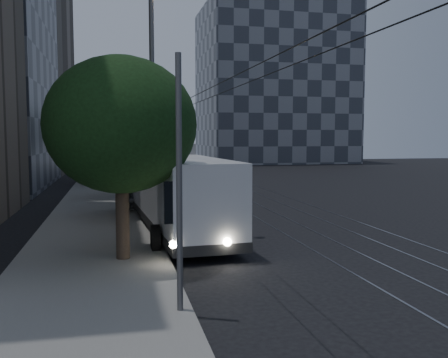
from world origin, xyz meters
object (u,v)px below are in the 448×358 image
streetlamp_near (163,81)px  car_white_b (161,178)px  streetlamp_far (137,121)px  car_white_a (146,180)px  trolleybus (176,191)px  car_white_d (146,166)px  pickup_silver (157,192)px  car_white_c (141,172)px

streetlamp_near → car_white_b: bearing=85.2°
streetlamp_far → streetlamp_near: bearing=-89.9°
streetlamp_far → car_white_a: bearing=-76.5°
car_white_a → streetlamp_near: 20.71m
trolleybus → streetlamp_far: 20.94m
car_white_b → car_white_a: bearing=-118.3°
car_white_d → streetlamp_near: size_ratio=0.40×
trolleybus → pickup_silver: bearing=87.6°
streetlamp_far → car_white_d: bearing=84.0°
car_white_b → car_white_d: size_ratio=1.06×
trolleybus → car_white_b: size_ratio=2.86×
car_white_b → streetlamp_near: bearing=-75.4°
trolleybus → pickup_silver: size_ratio=2.00×
streetlamp_near → car_white_c: bearing=89.0°
pickup_silver → car_white_b: 12.24m
car_white_d → streetlamp_near: bearing=-82.6°
pickup_silver → car_white_c: 18.16m
pickup_silver → car_white_c: size_ratio=1.39×
car_white_b → car_white_c: (-1.29, 5.99, 0.11)m
pickup_silver → car_white_a: 11.00m
car_white_a → streetlamp_near: (-0.48, -19.91, 5.69)m
car_white_a → car_white_c: bearing=92.7°
pickup_silver → car_white_d: 27.00m
trolleybus → car_white_b: bearing=82.9°
trolleybus → car_white_a: size_ratio=3.42×
car_white_d → streetlamp_near: streetlamp_near is taller
car_white_b → streetlamp_near: size_ratio=0.42×
trolleybus → streetlamp_near: bearing=-119.9°
car_white_d → car_white_a: bearing=-83.8°
car_white_d → streetlamp_far: 14.70m
car_white_c → car_white_b: bearing=-72.1°
car_white_a → car_white_b: car_white_b is taller
car_white_a → streetlamp_near: bearing=-88.7°
car_white_a → trolleybus: bearing=-86.7°
car_white_a → car_white_d: (0.96, 15.98, 0.08)m
trolleybus → car_white_d: trolleybus is taller
pickup_silver → streetlamp_near: 10.45m
car_white_b → streetlamp_far: (-1.79, 0.93, 4.69)m
trolleybus → car_white_c: 25.69m
car_white_d → streetlamp_near: (-1.44, -35.89, 5.61)m
streetlamp_near → streetlamp_far: bearing=90.1°
trolleybus → streetlamp_far: bearing=88.0°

